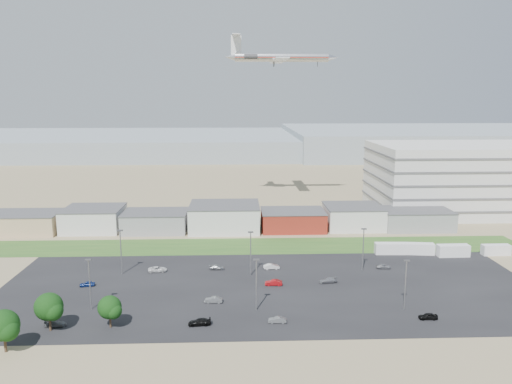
{
  "coord_description": "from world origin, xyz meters",
  "views": [
    {
      "loc": [
        -1.81,
        -85.5,
        41.83
      ],
      "look_at": [
        2.28,
        22.0,
        21.46
      ],
      "focal_mm": 35.0,
      "sensor_mm": 36.0,
      "label": 1
    }
  ],
  "objects_px": {
    "parked_car_7": "(274,283)",
    "parked_car_8": "(384,266)",
    "airliner": "(282,57)",
    "parked_car_13": "(277,320)",
    "parked_car_4": "(214,300)",
    "parked_car_3": "(200,322)",
    "parked_car_9": "(158,269)",
    "parked_car_2": "(428,316)",
    "parked_car_5": "(87,284)",
    "parked_car_10": "(55,323)",
    "parked_car_12": "(328,280)",
    "parked_car_11": "(271,266)",
    "box_trailer_a": "(390,248)",
    "parked_car_6": "(217,267)"
  },
  "relations": [
    {
      "from": "parked_car_7",
      "to": "parked_car_8",
      "type": "distance_m",
      "value": 29.97
    },
    {
      "from": "airliner",
      "to": "parked_car_13",
      "type": "relative_size",
      "value": 12.55
    },
    {
      "from": "parked_car_4",
      "to": "airliner",
      "type": "bearing_deg",
      "value": 172.81
    },
    {
      "from": "parked_car_3",
      "to": "parked_car_8",
      "type": "xyz_separation_m",
      "value": [
        43.51,
        29.7,
        -0.01
      ]
    },
    {
      "from": "parked_car_9",
      "to": "parked_car_13",
      "type": "xyz_separation_m",
      "value": [
        27.03,
        -29.17,
        -0.06
      ]
    },
    {
      "from": "airliner",
      "to": "parked_car_2",
      "type": "bearing_deg",
      "value": -80.48
    },
    {
      "from": "parked_car_4",
      "to": "parked_car_8",
      "type": "relative_size",
      "value": 1.06
    },
    {
      "from": "parked_car_2",
      "to": "parked_car_5",
      "type": "distance_m",
      "value": 73.14
    },
    {
      "from": "parked_car_10",
      "to": "parked_car_13",
      "type": "relative_size",
      "value": 1.14
    },
    {
      "from": "parked_car_4",
      "to": "parked_car_12",
      "type": "relative_size",
      "value": 0.91
    },
    {
      "from": "parked_car_5",
      "to": "parked_car_11",
      "type": "xyz_separation_m",
      "value": [
        42.34,
        9.98,
        0.08
      ]
    },
    {
      "from": "parked_car_11",
      "to": "parked_car_8",
      "type": "bearing_deg",
      "value": -98.88
    },
    {
      "from": "parked_car_12",
      "to": "parked_car_8",
      "type": "bearing_deg",
      "value": 112.14
    },
    {
      "from": "parked_car_7",
      "to": "parked_car_13",
      "type": "relative_size",
      "value": 1.14
    },
    {
      "from": "parked_car_13",
      "to": "parked_car_8",
      "type": "bearing_deg",
      "value": 139.06
    },
    {
      "from": "parked_car_12",
      "to": "parked_car_5",
      "type": "bearing_deg",
      "value": -97.86
    },
    {
      "from": "parked_car_12",
      "to": "parked_car_13",
      "type": "xyz_separation_m",
      "value": [
        -13.27,
        -20.19,
        -0.03
      ]
    },
    {
      "from": "parked_car_8",
      "to": "parked_car_10",
      "type": "bearing_deg",
      "value": 116.52
    },
    {
      "from": "parked_car_3",
      "to": "parked_car_7",
      "type": "height_order",
      "value": "parked_car_7"
    },
    {
      "from": "parked_car_9",
      "to": "parked_car_10",
      "type": "distance_m",
      "value": 32.49
    },
    {
      "from": "box_trailer_a",
      "to": "parked_car_2",
      "type": "xyz_separation_m",
      "value": [
        -4.97,
        -40.71,
        -0.9
      ]
    },
    {
      "from": "parked_car_2",
      "to": "parked_car_5",
      "type": "relative_size",
      "value": 1.08
    },
    {
      "from": "parked_car_3",
      "to": "parked_car_12",
      "type": "bearing_deg",
      "value": 122.04
    },
    {
      "from": "box_trailer_a",
      "to": "parked_car_13",
      "type": "height_order",
      "value": "box_trailer_a"
    },
    {
      "from": "parked_car_9",
      "to": "parked_car_10",
      "type": "relative_size",
      "value": 1.14
    },
    {
      "from": "parked_car_5",
      "to": "parked_car_7",
      "type": "distance_m",
      "value": 42.08
    },
    {
      "from": "airliner",
      "to": "parked_car_8",
      "type": "bearing_deg",
      "value": -76.93
    },
    {
      "from": "parked_car_3",
      "to": "parked_car_6",
      "type": "xyz_separation_m",
      "value": [
        2.04,
        30.65,
        -0.07
      ]
    },
    {
      "from": "parked_car_2",
      "to": "parked_car_11",
      "type": "bearing_deg",
      "value": -135.08
    },
    {
      "from": "box_trailer_a",
      "to": "airliner",
      "type": "relative_size",
      "value": 0.19
    },
    {
      "from": "box_trailer_a",
      "to": "parked_car_12",
      "type": "height_order",
      "value": "box_trailer_a"
    },
    {
      "from": "parked_car_7",
      "to": "parked_car_2",
      "type": "bearing_deg",
      "value": 60.23
    },
    {
      "from": "box_trailer_a",
      "to": "parked_car_3",
      "type": "xyz_separation_m",
      "value": [
        -48.64,
        -41.57,
        -0.89
      ]
    },
    {
      "from": "parked_car_6",
      "to": "parked_car_2",
      "type": "bearing_deg",
      "value": -120.72
    },
    {
      "from": "airliner",
      "to": "parked_car_3",
      "type": "relative_size",
      "value": 10.19
    },
    {
      "from": "box_trailer_a",
      "to": "parked_car_4",
      "type": "bearing_deg",
      "value": -144.0
    },
    {
      "from": "parked_car_8",
      "to": "parked_car_11",
      "type": "relative_size",
      "value": 0.91
    },
    {
      "from": "parked_car_2",
      "to": "parked_car_6",
      "type": "height_order",
      "value": "parked_car_2"
    },
    {
      "from": "parked_car_2",
      "to": "parked_car_11",
      "type": "relative_size",
      "value": 0.92
    },
    {
      "from": "airliner",
      "to": "parked_car_4",
      "type": "bearing_deg",
      "value": -103.61
    },
    {
      "from": "parked_car_2",
      "to": "parked_car_6",
      "type": "relative_size",
      "value": 0.96
    },
    {
      "from": "parked_car_11",
      "to": "box_trailer_a",
      "type": "bearing_deg",
      "value": -78.69
    },
    {
      "from": "parked_car_2",
      "to": "parked_car_5",
      "type": "xyz_separation_m",
      "value": [
        -70.44,
        19.71,
        -0.05
      ]
    },
    {
      "from": "parked_car_8",
      "to": "parked_car_9",
      "type": "bearing_deg",
      "value": 94.02
    },
    {
      "from": "parked_car_4",
      "to": "parked_car_7",
      "type": "relative_size",
      "value": 0.96
    },
    {
      "from": "parked_car_9",
      "to": "parked_car_12",
      "type": "relative_size",
      "value": 1.08
    },
    {
      "from": "parked_car_11",
      "to": "parked_car_2",
      "type": "bearing_deg",
      "value": -143.7
    },
    {
      "from": "parked_car_4",
      "to": "parked_car_10",
      "type": "relative_size",
      "value": 0.96
    },
    {
      "from": "parked_car_13",
      "to": "parked_car_4",
      "type": "bearing_deg",
      "value": -124.86
    },
    {
      "from": "parked_car_9",
      "to": "parked_car_12",
      "type": "distance_m",
      "value": 41.29
    }
  ]
}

